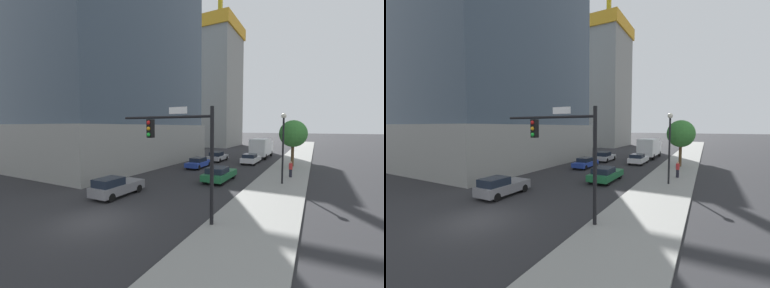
{
  "view_description": "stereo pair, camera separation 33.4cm",
  "coord_description": "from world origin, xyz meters",
  "views": [
    {
      "loc": [
        10.56,
        -8.65,
        5.12
      ],
      "look_at": [
        0.74,
        10.05,
        3.6
      ],
      "focal_mm": 22.23,
      "sensor_mm": 36.0,
      "label": 1
    },
    {
      "loc": [
        10.86,
        -8.49,
        5.12
      ],
      "look_at": [
        0.74,
        10.05,
        3.6
      ],
      "focal_mm": 22.23,
      "sensor_mm": 36.0,
      "label": 2
    }
  ],
  "objects": [
    {
      "name": "ground_plane",
      "position": [
        0.0,
        0.0,
        0.0
      ],
      "size": [
        400.0,
        400.0,
        0.0
      ],
      "primitive_type": "plane",
      "color": "#28282B"
    },
    {
      "name": "sidewalk",
      "position": [
        7.77,
        20.0,
        0.07
      ],
      "size": [
        4.46,
        120.0,
        0.15
      ],
      "primitive_type": "cube",
      "color": "gray",
      "rests_on": "ground"
    },
    {
      "name": "construction_building",
      "position": [
        -15.48,
        51.86,
        17.55
      ],
      "size": [
        17.75,
        14.62,
        42.32
      ],
      "color": "gray",
      "rests_on": "ground"
    },
    {
      "name": "traffic_light_pole",
      "position": [
        4.16,
        2.29,
        4.33
      ],
      "size": [
        5.76,
        0.48,
        6.03
      ],
      "color": "black",
      "rests_on": "sidewalk"
    },
    {
      "name": "street_lamp",
      "position": [
        8.0,
        13.29,
        4.14
      ],
      "size": [
        0.44,
        0.44,
        6.15
      ],
      "color": "black",
      "rests_on": "sidewalk"
    },
    {
      "name": "street_tree",
      "position": [
        7.93,
        23.72,
        4.26
      ],
      "size": [
        3.38,
        3.38,
        5.83
      ],
      "color": "brown",
      "rests_on": "sidewalk"
    },
    {
      "name": "car_green",
      "position": [
        2.53,
        12.15,
        0.7
      ],
      "size": [
        1.94,
        4.72,
        1.41
      ],
      "color": "#1E6638",
      "rests_on": "ground"
    },
    {
      "name": "car_silver",
      "position": [
        -2.46,
        24.34,
        0.71
      ],
      "size": [
        1.83,
        4.37,
        1.43
      ],
      "color": "#B7B7BC",
      "rests_on": "ground"
    },
    {
      "name": "car_blue",
      "position": [
        -2.46,
        17.86,
        0.65
      ],
      "size": [
        1.72,
        4.35,
        1.3
      ],
      "color": "#233D9E",
      "rests_on": "ground"
    },
    {
      "name": "car_gray",
      "position": [
        -2.46,
        4.04,
        0.71
      ],
      "size": [
        1.73,
        4.12,
        1.48
      ],
      "color": "slate",
      "rests_on": "ground"
    },
    {
      "name": "car_white",
      "position": [
        2.53,
        24.27,
        0.73
      ],
      "size": [
        1.88,
        4.68,
        1.43
      ],
      "color": "silver",
      "rests_on": "ground"
    },
    {
      "name": "box_truck",
      "position": [
        2.53,
        31.43,
        1.79
      ],
      "size": [
        2.43,
        7.8,
        3.21
      ],
      "color": "silver",
      "rests_on": "ground"
    },
    {
      "name": "pedestrian_red_shirt",
      "position": [
        8.39,
        16.51,
        0.95
      ],
      "size": [
        0.34,
        0.34,
        1.58
      ],
      "color": "black",
      "rests_on": "sidewalk"
    }
  ]
}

